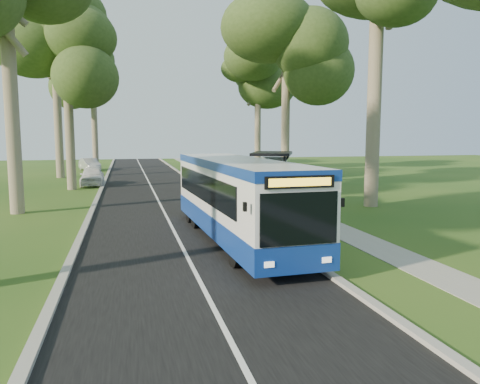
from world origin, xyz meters
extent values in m
plane|color=#264C17|center=(0.00, 0.00, 0.00)|extent=(120.00, 120.00, 0.00)
cube|color=black|center=(-3.50, 10.00, 0.01)|extent=(7.00, 100.00, 0.02)
cube|color=#9E9B93|center=(0.00, 10.00, 0.06)|extent=(0.25, 100.00, 0.12)
cube|color=#9E9B93|center=(-7.00, 10.00, 0.06)|extent=(0.25, 100.00, 0.12)
cube|color=white|center=(-3.50, 10.00, 0.02)|extent=(0.12, 100.00, 0.00)
cube|color=gray|center=(3.00, 10.00, 0.01)|extent=(1.50, 100.00, 0.02)
cube|color=white|center=(-1.40, -0.24, 1.64)|extent=(2.81, 11.15, 2.63)
cube|color=navy|center=(-1.40, -0.24, 0.69)|extent=(2.84, 11.18, 0.74)
cube|color=navy|center=(-1.40, -0.24, 2.80)|extent=(2.84, 11.18, 0.29)
cube|color=black|center=(-1.40, -5.79, 1.75)|extent=(2.07, 0.15, 1.34)
cube|color=yellow|center=(-1.40, -5.83, 2.67)|extent=(1.66, 0.10, 0.20)
cube|color=black|center=(-1.40, -5.72, 0.46)|extent=(2.21, 0.22, 0.28)
cylinder|color=black|center=(-2.43, -3.65, 0.48)|extent=(0.30, 0.97, 0.96)
cylinder|color=black|center=(-0.37, -3.65, 0.48)|extent=(0.30, 0.97, 0.96)
cylinder|color=black|center=(-2.43, 2.98, 0.48)|extent=(0.30, 0.97, 0.96)
cylinder|color=black|center=(-0.37, 2.98, 0.48)|extent=(0.30, 0.97, 0.96)
cylinder|color=gray|center=(0.30, -0.64, 1.38)|extent=(0.09, 0.09, 2.75)
cube|color=#0D4B95|center=(0.30, -0.64, 2.37)|extent=(0.05, 0.39, 0.68)
cylinder|color=yellow|center=(0.27, -0.64, 2.53)|extent=(0.02, 0.24, 0.24)
cube|color=white|center=(0.30, -0.64, 1.60)|extent=(0.06, 0.33, 0.44)
cube|color=black|center=(2.57, 4.41, 1.41)|extent=(0.15, 0.15, 2.83)
cube|color=black|center=(2.57, 7.31, 1.41)|extent=(0.15, 0.15, 2.83)
cube|color=black|center=(1.87, 5.86, 2.90)|extent=(3.04, 3.90, 0.14)
cube|color=silver|center=(2.66, 5.86, 1.53)|extent=(1.13, 2.68, 2.26)
cube|color=black|center=(1.87, 4.28, 1.41)|extent=(1.17, 0.62, 2.49)
cube|color=white|center=(1.87, 4.19, 1.41)|extent=(0.90, 0.38, 2.21)
cube|color=black|center=(2.21, 6.20, 0.51)|extent=(1.17, 2.05, 0.07)
cylinder|color=black|center=(0.74, 2.37, 0.49)|extent=(0.54, 0.54, 0.97)
cylinder|color=black|center=(0.74, 2.37, 0.99)|extent=(0.58, 0.58, 0.05)
imported|color=white|center=(-7.77, 20.46, 0.72)|extent=(1.81, 4.27, 1.44)
imported|color=#AEB1B7|center=(-9.03, 35.96, 0.67)|extent=(2.63, 4.30, 1.34)
cylinder|color=#7A6B56|center=(-10.50, 8.00, 5.33)|extent=(0.66, 0.66, 10.66)
cylinder|color=#7A6B56|center=(-9.00, 18.00, 4.74)|extent=(0.63, 0.63, 9.47)
ellipsoid|color=#31491C|center=(-9.00, 18.00, 9.74)|extent=(5.20, 5.20, 6.50)
cylinder|color=#7A6B56|center=(-11.00, 28.00, 6.03)|extent=(0.70, 0.70, 12.06)
ellipsoid|color=#31491C|center=(-11.00, 28.00, 12.40)|extent=(5.20, 5.20, 8.27)
cylinder|color=#7A6B56|center=(-8.50, 38.00, 5.06)|extent=(0.65, 0.65, 10.12)
ellipsoid|color=#31491C|center=(-8.50, 38.00, 10.41)|extent=(5.20, 5.20, 6.94)
cylinder|color=#7A6B56|center=(7.50, 6.00, 6.52)|extent=(0.73, 0.73, 13.05)
cylinder|color=#7A6B56|center=(6.80, 18.00, 5.06)|extent=(0.65, 0.65, 10.13)
ellipsoid|color=#31491C|center=(6.80, 18.00, 10.41)|extent=(5.20, 5.20, 6.94)
cylinder|color=#7A6B56|center=(8.00, 30.00, 4.83)|extent=(0.64, 0.64, 9.66)
ellipsoid|color=#31491C|center=(8.00, 30.00, 9.94)|extent=(5.20, 5.20, 6.63)
camera|label=1|loc=(-5.30, -16.55, 3.82)|focal=35.00mm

